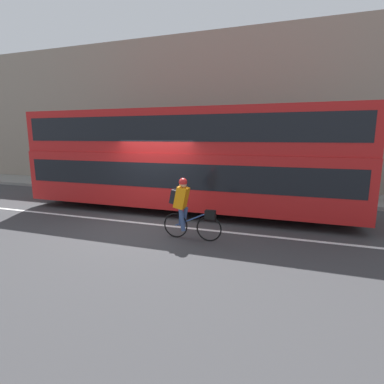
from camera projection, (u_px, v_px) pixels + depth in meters
The scene contains 7 objects.
ground_plane at pixel (148, 223), 9.17m from camera, with size 80.00×80.00×0.00m, color #38383A.
road_center_line at pixel (147, 224), 9.12m from camera, with size 50.00×0.14×0.01m, color silver.
sidewalk_curb at pixel (200, 191), 14.13m from camera, with size 60.00×2.53×0.14m.
building_facade at pixel (209, 113), 14.76m from camera, with size 60.00×0.30×7.50m.
bus at pixel (185, 156), 10.33m from camera, with size 11.35×2.47×3.49m.
cyclist_on_bike at pixel (186, 206), 7.65m from camera, with size 1.57×0.32×1.59m.
street_sign_post at pixel (137, 160), 14.79m from camera, with size 0.36×0.09×2.33m.
Camera 1 is at (4.17, -7.91, 2.63)m, focal length 28.00 mm.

